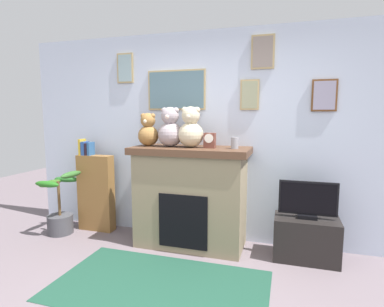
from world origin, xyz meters
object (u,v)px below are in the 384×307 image
at_px(mantel_clock, 210,140).
at_px(tv_stand, 306,239).
at_px(teddy_bear_tan, 191,129).
at_px(bookshelf, 96,191).
at_px(teddy_bear_brown, 170,129).
at_px(television, 308,200).
at_px(candle_jar, 235,143).
at_px(fireplace, 191,196).
at_px(potted_plant, 60,211).
at_px(teddy_bear_grey, 148,131).

bearing_deg(mantel_clock, tv_stand, 0.82).
xyz_separation_m(mantel_clock, teddy_bear_tan, (-0.23, 0.00, 0.13)).
height_order(bookshelf, teddy_bear_brown, teddy_bear_brown).
distance_m(bookshelf, television, 2.72).
bearing_deg(bookshelf, mantel_clock, -4.06).
bearing_deg(television, bookshelf, 177.86).
distance_m(candle_jar, mantel_clock, 0.29).
bearing_deg(candle_jar, bookshelf, 176.59).
bearing_deg(candle_jar, teddy_bear_brown, -179.96).
distance_m(fireplace, teddy_bear_tan, 0.81).
xyz_separation_m(fireplace, potted_plant, (-1.77, -0.17, -0.30)).
height_order(television, teddy_bear_grey, teddy_bear_grey).
distance_m(candle_jar, teddy_bear_grey, 1.07).
distance_m(fireplace, teddy_bear_brown, 0.84).
xyz_separation_m(bookshelf, potted_plant, (-0.38, -0.27, -0.24)).
xyz_separation_m(fireplace, teddy_bear_grey, (-0.54, -0.02, 0.78)).
bearing_deg(teddy_bear_brown, candle_jar, 0.04).
height_order(mantel_clock, teddy_bear_tan, teddy_bear_tan).
bearing_deg(potted_plant, candle_jar, 3.80).
xyz_separation_m(bookshelf, teddy_bear_grey, (0.86, -0.11, 0.84)).
relative_size(television, teddy_bear_grey, 1.51).
xyz_separation_m(bookshelf, television, (2.72, -0.10, 0.12)).
height_order(fireplace, potted_plant, fireplace).
xyz_separation_m(tv_stand, television, (0.00, -0.00, 0.43)).
bearing_deg(television, teddy_bear_grey, -179.59).
xyz_separation_m(tv_stand, candle_jar, (-0.80, -0.01, 1.03)).
height_order(bookshelf, potted_plant, bookshelf).
relative_size(mantel_clock, teddy_bear_tan, 0.36).
distance_m(teddy_bear_brown, teddy_bear_tan, 0.26).
relative_size(bookshelf, television, 2.07).
bearing_deg(mantel_clock, television, 0.74).
height_order(fireplace, teddy_bear_brown, teddy_bear_brown).
bearing_deg(television, candle_jar, -179.09).
xyz_separation_m(fireplace, television, (1.32, -0.01, 0.06)).
distance_m(tv_stand, teddy_bear_tan, 1.77).
distance_m(tv_stand, television, 0.43).
relative_size(bookshelf, teddy_bear_grey, 3.11).
relative_size(potted_plant, television, 1.41).
relative_size(bookshelf, candle_jar, 9.70).
relative_size(television, teddy_bear_tan, 1.27).
distance_m(fireplace, mantel_clock, 0.72).
relative_size(mantel_clock, teddy_bear_brown, 0.37).
xyz_separation_m(television, teddy_bear_grey, (-1.86, -0.01, 0.72)).
height_order(fireplace, teddy_bear_tan, teddy_bear_tan).
distance_m(tv_stand, candle_jar, 1.30).
height_order(tv_stand, candle_jar, candle_jar).
bearing_deg(teddy_bear_brown, teddy_bear_grey, 179.98).
relative_size(television, teddy_bear_brown, 1.29).
relative_size(candle_jar, teddy_bear_brown, 0.27).
distance_m(bookshelf, potted_plant, 0.52).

